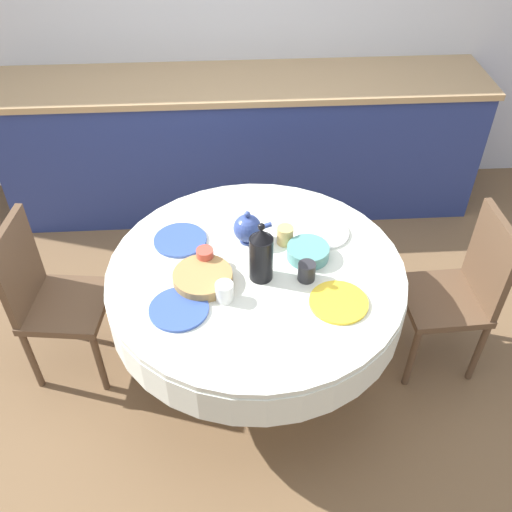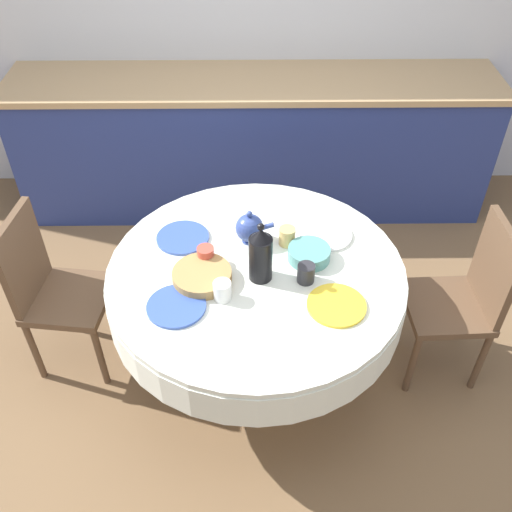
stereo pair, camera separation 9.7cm
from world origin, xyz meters
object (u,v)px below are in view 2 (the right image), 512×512
(chair_right, at_px, (52,287))
(teapot, at_px, (250,228))
(chair_left, at_px, (465,295))
(coffee_carafe, at_px, (261,255))

(chair_right, height_order, teapot, chair_right)
(chair_left, height_order, chair_right, same)
(teapot, bearing_deg, chair_left, -8.47)
(chair_left, distance_m, teapot, 1.12)
(chair_right, bearing_deg, coffee_carafe, 87.32)
(chair_left, distance_m, coffee_carafe, 1.09)
(chair_left, relative_size, chair_right, 1.00)
(coffee_carafe, bearing_deg, chair_left, 5.41)
(chair_left, xyz_separation_m, chair_right, (-2.08, 0.08, 0.00))
(coffee_carafe, relative_size, teapot, 1.63)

